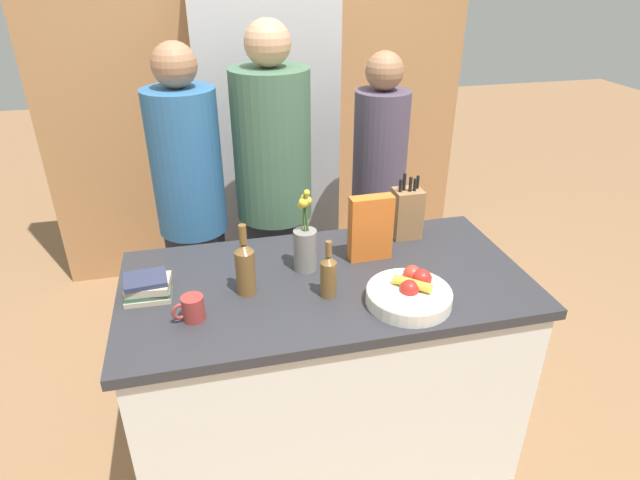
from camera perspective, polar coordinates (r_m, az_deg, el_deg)
ground_plane at (r=2.69m, az=0.53°, el=-20.73°), size 14.00×14.00×0.00m
kitchen_island at (r=2.36m, az=0.58°, el=-13.45°), size 1.58×0.80×0.90m
back_wall_wood at (r=3.64m, az=-6.50°, el=16.45°), size 2.78×0.12×2.60m
refrigerator at (r=3.38m, az=-5.78°, el=9.59°), size 0.78×0.62×1.92m
fruit_bowl at (r=1.97m, az=9.55°, el=-5.62°), size 0.31×0.31×0.10m
knife_block at (r=2.39m, az=9.24°, el=2.90°), size 0.12×0.10×0.30m
flower_vase at (r=2.10m, az=-1.60°, el=-0.52°), size 0.09×0.09×0.35m
cereal_box at (r=2.18m, az=5.42°, el=1.27°), size 0.18×0.06×0.28m
coffee_mug at (r=1.90m, az=-13.47°, el=-7.10°), size 0.11×0.08×0.09m
book_stack at (r=2.07m, az=-17.87°, el=-4.80°), size 0.17×0.15×0.08m
bottle_oil at (r=1.97m, az=-7.98°, el=-2.84°), size 0.07×0.07×0.28m
bottle_vinegar at (r=1.95m, az=0.90°, el=-3.71°), size 0.06×0.06×0.23m
person_at_sink at (r=2.67m, az=-13.58°, el=3.95°), size 0.33×0.33×1.71m
person_in_blue at (r=2.67m, az=-4.95°, el=5.57°), size 0.37×0.37×1.79m
person_in_red_tee at (r=2.90m, az=6.23°, el=5.70°), size 0.28×0.28×1.62m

